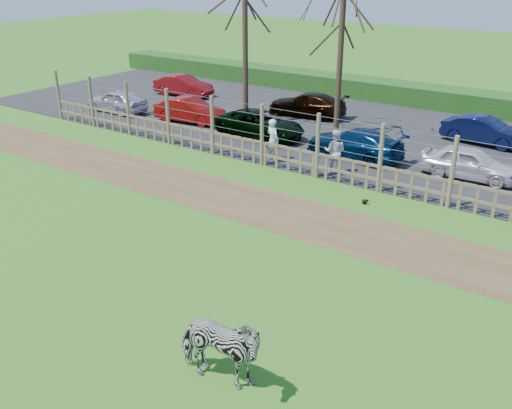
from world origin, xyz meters
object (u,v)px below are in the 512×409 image
Objects in this scene: car_0 at (117,101)px; zebra at (219,349)px; visitor_b at (335,152)px; car_7 at (183,85)px; car_1 at (190,110)px; crow at (365,201)px; car_4 at (470,163)px; tree_mid at (342,28)px; visitor_a at (273,140)px; car_9 at (307,105)px; car_2 at (260,124)px; car_3 at (355,143)px; car_11 at (484,131)px; tree_left at (245,7)px.

zebra is at bearing 50.06° from car_0.
visitor_b reaches higher than car_7.
visitor_b is at bearing 80.33° from car_0.
zebra is 19.40m from car_1.
crow is 0.07× the size of car_4.
car_4 is (6.77, -2.35, -4.23)m from tree_mid.
visitor_a is 7.12m from car_1.
crow is at bearing 33.59° from car_9.
tree_mid is at bearing 9.96° from zebra.
visitor_a is 0.40× the size of car_2.
car_0 is 0.97× the size of car_1.
visitor_b is 0.49× the size of car_4.
car_4 is (4.42, 2.40, -0.26)m from visitor_b.
car_3 is 14.30m from car_7.
car_2 is at bearing 148.99° from crow.
zebra is 0.46× the size of car_9.
car_9 is (-5.00, 4.76, 0.00)m from car_3.
crow is 0.06× the size of car_11.
tree_left is 1.90× the size of car_3.
visitor_b reaches higher than crow.
car_1 is 9.25m from car_3.
zebra reaches higher than car_3.
tree_mid is 5.56m from car_2.
car_2 is (-2.25, 2.39, -0.26)m from visitor_a.
car_1 is (-9.41, 2.51, -0.26)m from visitor_b.
car_4 is at bearing -98.19° from car_1.
crow is 9.31m from car_11.
car_2 is at bearing -39.44° from visitor_b.
visitor_a is at bearing 78.18° from car_0.
visitor_a and visitor_b have the same top height.
car_2 is at bearing -30.19° from visitor_a.
visitor_b is 5.55m from car_2.
car_4 is (0.78, 14.25, -0.17)m from zebra.
visitor_a reaches higher than car_3.
tree_left is 8.91m from car_0.
zebra is at bearing 92.52° from visitor_b.
car_7 is at bearing -15.90° from visitor_a.
visitor_a is at bearing -118.92° from car_1.
car_7 is at bearing -41.26° from visitor_b.
tree_mid is at bearing -106.35° from car_7.
car_1 is at bearing -49.97° from car_9.
car_7 is at bearing 150.74° from crow.
visitor_b is (2.78, 0.06, 0.00)m from visitor_a.
zebra is 0.55× the size of car_0.
car_4 is at bearing -19.12° from tree_mid.
car_9 and car_11 have the same top height.
crow is 0.07× the size of car_0.
visitor_b reaches higher than car_0.
car_7 is 17.43m from car_11.
car_2 is 9.77m from car_7.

